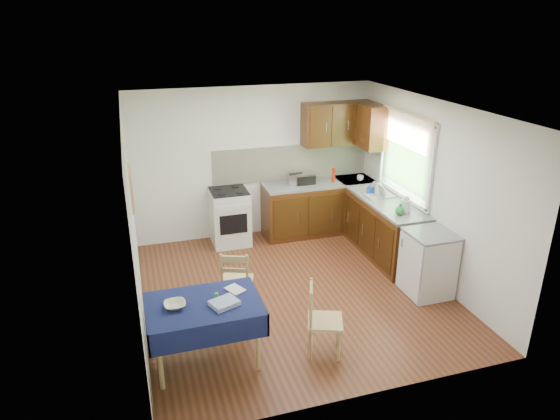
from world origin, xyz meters
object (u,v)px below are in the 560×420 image
object	(u,v)px
chair_near	(321,318)
dish_rack	(379,194)
sandwich_press	(304,178)
dining_table	(204,312)
kettle	(406,205)
chair_far	(236,280)
toaster	(296,179)

from	to	relation	value
chair_near	dish_rack	bearing A→B (deg)	-19.06
sandwich_press	dining_table	bearing A→B (deg)	-101.41
kettle	chair_near	bearing A→B (deg)	-141.06
dining_table	chair_far	distance (m)	1.01
chair_near	dining_table	bearing A→B (deg)	100.00
chair_near	dish_rack	world-z (taller)	dish_rack
dining_table	sandwich_press	world-z (taller)	sandwich_press
toaster	kettle	xyz separation A→B (m)	(1.11, -1.62, 0.01)
dining_table	chair_far	size ratio (longest dim) A/B	1.38
dish_rack	kettle	distance (m)	0.72
toaster	dish_rack	distance (m)	1.40
dish_rack	toaster	bearing A→B (deg)	160.98
dining_table	kettle	distance (m)	3.39
chair_far	dining_table	bearing A→B (deg)	78.52
chair_near	chair_far	bearing A→B (deg)	53.92
dining_table	chair_near	size ratio (longest dim) A/B	1.42
dining_table	toaster	world-z (taller)	toaster
chair_near	sandwich_press	distance (m)	3.34
sandwich_press	kettle	bearing A→B (deg)	-35.17
chair_near	dish_rack	distance (m)	2.92
sandwich_press	toaster	bearing A→B (deg)	-143.51
chair_far	toaster	size ratio (longest dim) A/B	3.24
chair_near	kettle	bearing A→B (deg)	-30.79
dining_table	dish_rack	xyz separation A→B (m)	(3.07, 2.00, 0.30)
sandwich_press	chair_far	bearing A→B (deg)	-103.04
sandwich_press	chair_near	bearing A→B (deg)	-81.30
sandwich_press	kettle	world-z (taller)	kettle
sandwich_press	kettle	distance (m)	1.91
chair_near	sandwich_press	bearing A→B (deg)	4.05
chair_far	toaster	distance (m)	2.59
dining_table	chair_far	world-z (taller)	chair_far
dining_table	kettle	size ratio (longest dim) A/B	4.97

